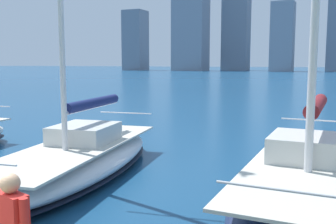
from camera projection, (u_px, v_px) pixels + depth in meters
name	position (u px, v px, depth m)	size (l,w,h in m)	color
sailboat_maroon	(309.00, 191.00, 8.40)	(3.01, 7.56, 10.20)	navy
sailboat_navy	(78.00, 157.00, 12.04)	(4.30, 9.35, 11.73)	white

